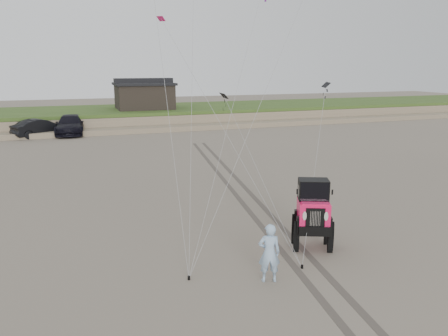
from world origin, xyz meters
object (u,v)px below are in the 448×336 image
(truck_c, at_px, (71,125))
(man, at_px, (269,253))
(truck_b, at_px, (41,128))
(jeep, at_px, (313,222))
(cabin, at_px, (144,95))

(truck_c, xyz_separation_m, man, (5.18, -33.12, 0.02))
(truck_b, bearing_deg, man, 164.79)
(truck_b, height_order, jeep, jeep)
(truck_c, bearing_deg, man, -75.48)
(cabin, distance_m, man, 38.40)
(jeep, distance_m, man, 3.02)
(man, bearing_deg, jeep, -128.30)
(truck_c, bearing_deg, jeep, -70.63)
(truck_c, relative_size, man, 3.38)
(truck_b, height_order, truck_c, truck_c)
(cabin, distance_m, truck_b, 12.35)
(truck_b, bearing_deg, jeep, 169.79)
(truck_c, height_order, man, man)
(jeep, bearing_deg, truck_c, 126.81)
(truck_c, relative_size, jeep, 1.15)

